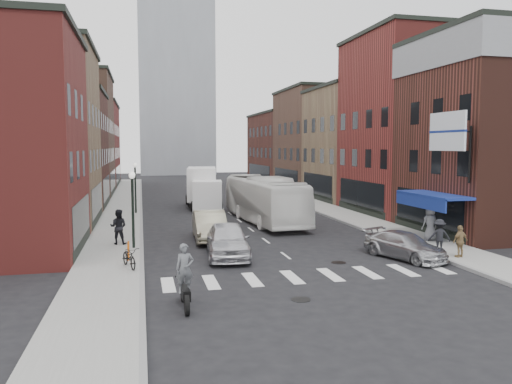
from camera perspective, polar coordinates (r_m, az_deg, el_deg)
ground at (r=24.17m, az=4.08°, el=-7.77°), size 160.00×160.00×0.00m
sidewalk_left at (r=44.85m, az=-14.92°, el=-1.78°), size 3.00×74.00×0.15m
sidewalk_right at (r=47.41m, az=6.08°, el=-1.26°), size 3.00×74.00×0.15m
curb_left at (r=44.83m, az=-13.00°, el=-1.84°), size 0.20×74.00×0.16m
curb_right at (r=46.95m, az=4.35°, el=-1.40°), size 0.20×74.00×0.16m
crosswalk_stripes at (r=21.40m, az=6.47°, el=-9.51°), size 12.00×2.20×0.01m
bldg_left_mid_a at (r=37.38m, az=-25.59°, el=5.84°), size 10.30×10.20×12.30m
bldg_left_mid_b at (r=47.19m, az=-22.92°, el=4.50°), size 10.30×10.20×10.30m
bldg_left_far_a at (r=58.07m, az=-21.11°, el=6.11°), size 10.30×12.20×13.30m
bldg_left_far_b at (r=71.95m, az=-19.53°, el=5.14°), size 10.30×16.20×11.30m
bldg_right_corner at (r=34.80m, az=26.22°, el=5.90°), size 10.30×9.20×12.30m
bldg_right_mid_a at (r=42.62m, az=18.13°, el=7.31°), size 10.30×10.20×14.30m
bldg_right_mid_b at (r=51.42m, az=12.29°, el=5.39°), size 10.30×10.20×11.30m
bldg_right_far_a at (r=61.55m, az=7.90°, el=5.88°), size 10.30×12.20×12.30m
bldg_right_far_b at (r=74.79m, az=4.05°, el=5.04°), size 10.30×16.20×10.30m
awning_blue at (r=29.75m, az=19.31°, el=-0.46°), size 1.80×5.00×0.78m
billboard_sign at (r=27.76m, az=21.15°, el=6.34°), size 1.52×3.00×3.70m
distant_tower at (r=102.62m, az=-9.28°, el=16.20°), size 14.00×14.00×50.00m
streetlamp_near at (r=26.62m, az=-13.93°, el=-0.35°), size 0.32×1.22×4.11m
streetlamp_far at (r=40.58m, az=-13.64°, el=1.55°), size 0.32×1.22×4.11m
bike_rack at (r=24.30m, az=-14.37°, el=-6.52°), size 0.08×0.68×0.80m
box_truck at (r=44.22m, az=-6.05°, el=0.43°), size 3.13×8.32×3.51m
motorcycle_rider at (r=17.08m, az=-8.14°, el=-9.74°), size 0.62×2.18×2.22m
transit_bus at (r=35.63m, az=0.94°, el=-0.84°), size 3.59×12.02×3.30m
sedan_left_near at (r=24.60m, az=-3.26°, el=-5.51°), size 2.52×5.17×1.70m
sedan_left_far at (r=29.12m, az=-5.30°, el=-3.85°), size 2.00×5.18×1.68m
curb_car at (r=25.33m, az=16.64°, el=-5.89°), size 3.15×4.76×1.28m
parked_bicycle at (r=22.63m, az=-14.28°, el=-7.24°), size 1.11×1.85×0.92m
ped_left_solo at (r=28.01m, az=-15.45°, el=-3.85°), size 1.02×0.74×1.90m
ped_right_a at (r=26.66m, az=20.22°, el=-4.70°), size 1.19×0.85×1.66m
ped_right_b at (r=25.78m, az=22.30°, el=-5.23°), size 0.99×0.65×1.54m
ped_right_c at (r=29.71m, az=19.28°, el=-3.38°), size 1.01×0.70×1.96m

